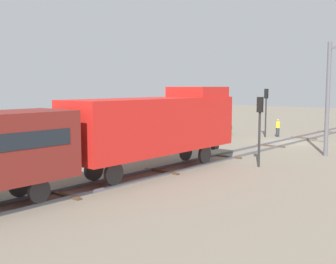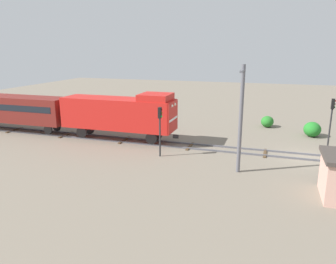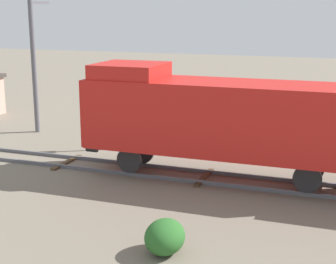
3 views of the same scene
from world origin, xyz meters
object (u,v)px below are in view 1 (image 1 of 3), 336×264
Objects in this scene: catenary_mast at (329,96)px; traffic_signal_mid at (260,118)px; traffic_signal_near at (266,104)px; worker_near_track at (278,126)px; locomotive at (158,123)px.

traffic_signal_mid is at bearing 75.87° from catenary_mast.
traffic_signal_near is 2.48m from worker_near_track.
catenary_mast is (-8.26, 7.07, 0.98)m from traffic_signal_near.
locomotive is 6.82× the size of worker_near_track.
worker_near_track is 11.39m from catenary_mast.
catenary_mast is (-5.06, -11.87, 1.35)m from locomotive.
locomotive is 20.10m from worker_near_track.
worker_near_track is at bearing -68.35° from traffic_signal_mid.
locomotive is 19.22m from traffic_signal_near.
traffic_signal_near is 10.92m from catenary_mast.
catenary_mast reaches higher than traffic_signal_near.
traffic_signal_mid is at bearing 115.75° from traffic_signal_near.
catenary_mast is (-1.66, -6.61, 1.23)m from traffic_signal_mid.
locomotive is at bearing 57.14° from traffic_signal_mid.
locomotive reaches higher than traffic_signal_mid.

